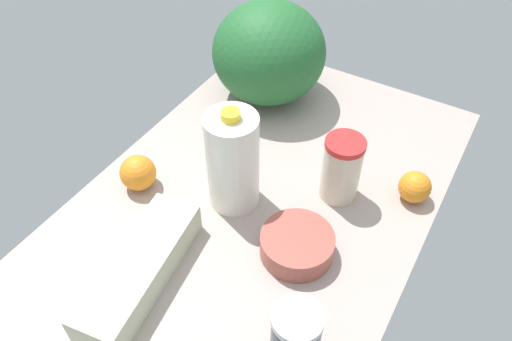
{
  "coord_description": "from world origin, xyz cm",
  "views": [
    {
      "loc": [
        67.31,
        40.05,
        91.42
      ],
      "look_at": [
        0.0,
        0.0,
        13.0
      ],
      "focal_mm": 35.0,
      "sensor_mm": 36.0,
      "label": 1
    }
  ],
  "objects": [
    {
      "name": "countertop",
      "position": [
        0.0,
        0.0,
        1.5
      ],
      "size": [
        120.0,
        76.0,
        3.0
      ],
      "primitive_type": "cube",
      "color": "#AB9991",
      "rests_on": "ground"
    },
    {
      "name": "milk_jug",
      "position": [
        1.96,
        -4.82,
        15.2
      ],
      "size": [
        11.82,
        11.82,
        25.97
      ],
      "color": "white",
      "rests_on": "countertop"
    },
    {
      "name": "mixing_bowl",
      "position": [
        8.38,
        15.09,
        5.68
      ],
      "size": [
        15.81,
        15.81,
        5.36
      ],
      "primitive_type": "cylinder",
      "color": "#A54F44",
      "rests_on": "countertop"
    },
    {
      "name": "shaker_bottle",
      "position": [
        30.23,
        25.69,
        11.37
      ],
      "size": [
        8.68,
        8.68,
        16.66
      ],
      "color": "#273944",
      "rests_on": "countertop"
    },
    {
      "name": "watermelon",
      "position": [
        -37.89,
        -18.37,
        17.09
      ],
      "size": [
        31.47,
        31.47,
        28.18
      ],
      "primitive_type": "ellipsoid",
      "color": "#23632F",
      "rests_on": "countertop"
    },
    {
      "name": "egg_carton",
      "position": [
        30.48,
        -8.99,
        6.53
      ],
      "size": [
        34.89,
        15.52,
        7.06
      ],
      "primitive_type": "cube",
      "rotation": [
        0.0,
        0.0,
        0.15
      ],
      "color": "beige",
      "rests_on": "countertop"
    },
    {
      "name": "tumbler_cup",
      "position": [
        -11.9,
        15.61,
        11.35
      ],
      "size": [
        9.12,
        9.12,
        16.62
      ],
      "color": "beige",
      "rests_on": "countertop"
    },
    {
      "name": "orange_beside_bowl",
      "position": [
        10.12,
        -26.61,
        7.32
      ],
      "size": [
        8.63,
        8.63,
        8.63
      ],
      "primitive_type": "sphere",
      "color": "orange",
      "rests_on": "countertop"
    },
    {
      "name": "orange_far_back",
      "position": [
        -19.56,
        31.33,
        6.78
      ],
      "size": [
        7.55,
        7.55,
        7.55
      ],
      "primitive_type": "sphere",
      "color": "orange",
      "rests_on": "countertop"
    }
  ]
}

